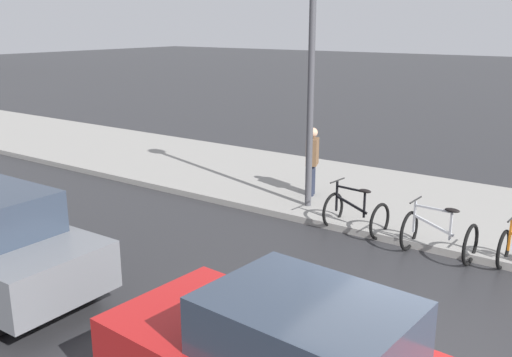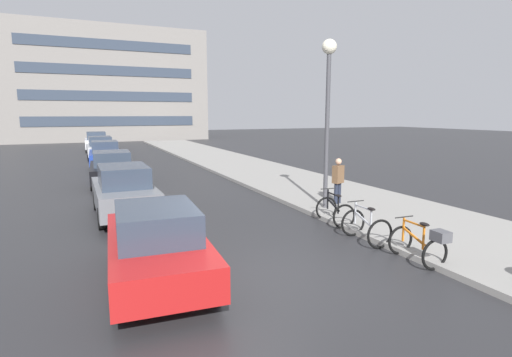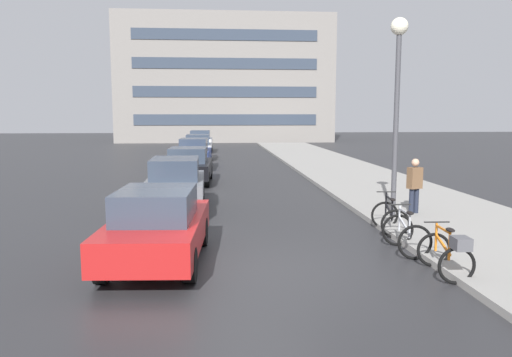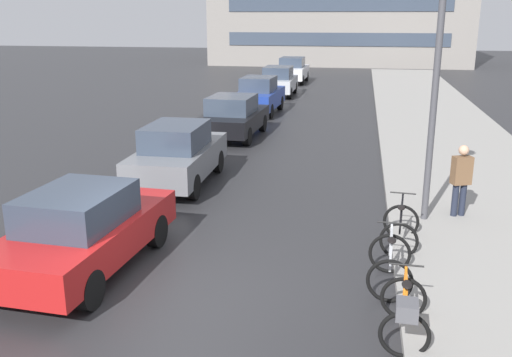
{
  "view_description": "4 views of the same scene",
  "coord_description": "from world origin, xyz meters",
  "views": [
    {
      "loc": [
        -6.04,
        -1.9,
        4.03
      ],
      "look_at": [
        2.19,
        3.97,
        1.26
      ],
      "focal_mm": 40.0,
      "sensor_mm": 36.0,
      "label": 1
    },
    {
      "loc": [
        -3.05,
        -6.93,
        3.26
      ],
      "look_at": [
        1.74,
        3.92,
        1.32
      ],
      "focal_mm": 28.0,
      "sensor_mm": 36.0,
      "label": 2
    },
    {
      "loc": [
        -0.66,
        -9.35,
        3.01
      ],
      "look_at": [
        0.42,
        3.42,
        1.34
      ],
      "focal_mm": 35.0,
      "sensor_mm": 36.0,
      "label": 3
    },
    {
      "loc": [
        2.87,
        -8.04,
        4.41
      ],
      "look_at": [
        0.87,
        2.82,
        1.23
      ],
      "focal_mm": 40.0,
      "sensor_mm": 36.0,
      "label": 4
    }
  ],
  "objects": [
    {
      "name": "car_silver",
      "position": [
        -1.73,
        23.82,
        0.83
      ],
      "size": [
        1.82,
        3.91,
        1.64
      ],
      "color": "#B2B5BA",
      "rests_on": "ground"
    },
    {
      "name": "car_grey",
      "position": [
        -1.87,
        6.14,
        0.82
      ],
      "size": [
        1.78,
        4.19,
        1.65
      ],
      "color": "slate",
      "rests_on": "ground"
    },
    {
      "name": "streetlamp",
      "position": [
        4.35,
        4.11,
        3.99
      ],
      "size": [
        0.47,
        0.47,
        5.58
      ],
      "color": "#424247",
      "rests_on": "ground"
    },
    {
      "name": "pedestrian",
      "position": [
        5.1,
        4.45,
        0.98
      ],
      "size": [
        0.46,
        0.37,
        1.73
      ],
      "color": "#1E2333",
      "rests_on": "ground"
    },
    {
      "name": "car_red",
      "position": [
        -1.82,
        0.63,
        0.76
      ],
      "size": [
        2.02,
        4.24,
        1.53
      ],
      "color": "#AD1919",
      "rests_on": "ground"
    },
    {
      "name": "car_blue",
      "position": [
        -1.75,
        17.8,
        0.83
      ],
      "size": [
        1.86,
        4.16,
        1.69
      ],
      "color": "navy",
      "rests_on": "ground"
    },
    {
      "name": "sidewalk_kerb",
      "position": [
        6.0,
        10.0,
        0.07
      ],
      "size": [
        4.8,
        60.0,
        0.14
      ],
      "primitive_type": "cube",
      "color": "gray",
      "rests_on": "ground"
    },
    {
      "name": "ground_plane",
      "position": [
        0.0,
        0.0,
        0.0
      ],
      "size": [
        140.0,
        140.0,
        0.0
      ],
      "primitive_type": "plane",
      "color": "#28282B"
    },
    {
      "name": "bicycle_third",
      "position": [
        3.75,
        2.67,
        0.4
      ],
      "size": [
        0.83,
        1.18,
        1.01
      ],
      "color": "black",
      "rests_on": "ground"
    },
    {
      "name": "car_white",
      "position": [
        -1.73,
        30.36,
        0.83
      ],
      "size": [
        1.89,
        4.26,
        1.69
      ],
      "color": "silver",
      "rests_on": "ground"
    },
    {
      "name": "bicycle_second",
      "position": [
        3.49,
        0.94,
        0.41
      ],
      "size": [
        0.79,
        1.19,
        0.99
      ],
      "color": "black",
      "rests_on": "ground"
    },
    {
      "name": "car_black",
      "position": [
        -1.76,
        12.37,
        0.78
      ],
      "size": [
        2.05,
        4.24,
        1.56
      ],
      "color": "black",
      "rests_on": "ground"
    },
    {
      "name": "building_facade_main",
      "position": [
        0.6,
        47.32,
        6.62
      ],
      "size": [
        22.75,
        10.51,
        13.24
      ],
      "color": "gray",
      "rests_on": "ground"
    },
    {
      "name": "bicycle_nearest",
      "position": [
        3.61,
        -0.79,
        0.49
      ],
      "size": [
        0.74,
        1.38,
        0.95
      ],
      "color": "black",
      "rests_on": "ground"
    }
  ]
}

